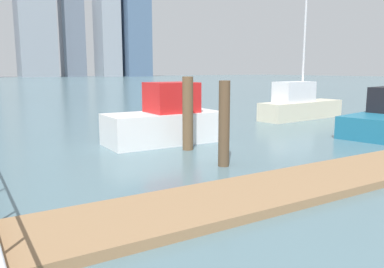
{
  "coord_description": "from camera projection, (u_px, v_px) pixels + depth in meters",
  "views": [
    {
      "loc": [
        -3.3,
        0.74,
        2.64
      ],
      "look_at": [
        1.8,
        9.06,
        1.02
      ],
      "focal_mm": 36.18,
      "sensor_mm": 36.0,
      "label": 1
    }
  ],
  "objects": [
    {
      "name": "dock_piling_3",
      "position": [
        224.0,
        125.0,
        10.87
      ],
      "size": [
        0.31,
        0.31,
        2.2
      ],
      "primitive_type": "cylinder",
      "color": "brown",
      "rests_on": "ground_plane"
    },
    {
      "name": "ground_plane",
      "position": [
        39.0,
        126.0,
        18.34
      ],
      "size": [
        300.0,
        300.0,
        0.0
      ],
      "primitive_type": "plane",
      "color": "slate"
    },
    {
      "name": "floating_dock",
      "position": [
        322.0,
        179.0,
        9.12
      ],
      "size": [
        14.87,
        2.0,
        0.18
      ],
      "primitive_type": "cube",
      "color": "#93704C",
      "rests_on": "ground_plane"
    },
    {
      "name": "dock_piling_5",
      "position": [
        224.0,
        124.0,
        10.57
      ],
      "size": [
        0.31,
        0.31,
        2.36
      ],
      "primitive_type": "cylinder",
      "color": "brown",
      "rests_on": "ground_plane"
    },
    {
      "name": "moored_boat_0",
      "position": [
        165.0,
        121.0,
        14.08
      ],
      "size": [
        4.22,
        1.84,
        2.2
      ],
      "color": "white",
      "rests_on": "ground_plane"
    },
    {
      "name": "skyline_tower_6",
      "position": [
        106.0,
        15.0,
        155.4
      ],
      "size": [
        8.15,
        13.83,
        48.6
      ],
      "primitive_type": "cube",
      "rotation": [
        0.0,
        0.0,
        -0.04
      ],
      "color": "#8C939E",
      "rests_on": "ground_plane"
    },
    {
      "name": "moored_boat_3",
      "position": [
        299.0,
        105.0,
        20.99
      ],
      "size": [
        5.6,
        1.94,
        7.25
      ],
      "color": "beige",
      "rests_on": "ground_plane"
    },
    {
      "name": "dock_piling_1",
      "position": [
        188.0,
        114.0,
        12.76
      ],
      "size": [
        0.36,
        0.36,
        2.43
      ],
      "primitive_type": "cylinder",
      "color": "brown",
      "rests_on": "ground_plane"
    },
    {
      "name": "skyline_tower_5",
      "position": [
        72.0,
        37.0,
        156.88
      ],
      "size": [
        9.33,
        9.08,
        31.34
      ],
      "primitive_type": "cube",
      "rotation": [
        0.0,
        0.0,
        -0.06
      ],
      "color": "slate",
      "rests_on": "ground_plane"
    },
    {
      "name": "skyline_tower_7",
      "position": [
        134.0,
        2.0,
        158.13
      ],
      "size": [
        10.83,
        12.21,
        60.6
      ],
      "primitive_type": "cube",
      "rotation": [
        0.0,
        0.0,
        0.02
      ],
      "color": "slate",
      "rests_on": "ground_plane"
    }
  ]
}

